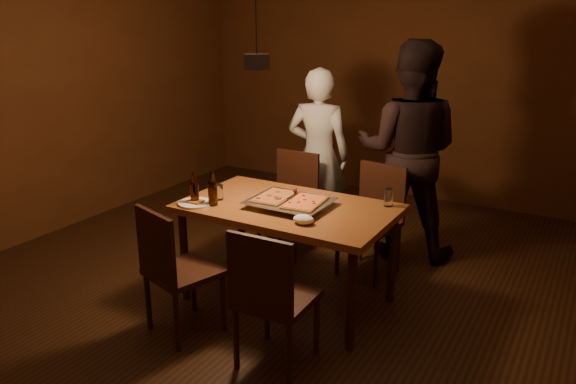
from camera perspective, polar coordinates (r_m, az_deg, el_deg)
The scene contains 19 objects.
room_shell at distance 3.89m, azimuth -3.12°, elevation 7.95°, with size 6.00×6.00×6.00m.
dining_table at distance 4.03m, azimuth -0.00°, elevation -2.36°, with size 1.50×0.90×0.75m.
chair_far_left at distance 4.97m, azimuth 0.38°, elevation -0.11°, with size 0.42×0.42×0.49m.
chair_far_right at distance 4.62m, azimuth 8.84°, elevation -1.73°, with size 0.48×0.48×0.49m.
chair_near_left at distance 3.72m, azimuth -11.74°, elevation -6.85°, with size 0.53×0.53×0.49m.
chair_near_right at distance 3.30m, azimuth -1.89°, elevation -9.76°, with size 0.43×0.43×0.49m.
pizza_tray at distance 3.97m, azimuth 0.19°, elevation -1.16°, with size 0.55×0.45×0.05m, color silver.
pizza_meat at distance 4.01m, azimuth -1.37°, elevation -0.44°, with size 0.22×0.35×0.02m, color maroon.
pizza_cheese at distance 3.89m, azimuth 1.75°, elevation -1.04°, with size 0.23×0.36×0.02m, color gold.
spatula at distance 3.98m, azimuth 0.58°, elevation -0.55°, with size 0.09×0.24×0.04m, color silver, non-canonical shape.
beer_bottle_a at distance 4.06m, azimuth -9.50°, elevation 0.40°, with size 0.06×0.06×0.23m.
beer_bottle_b at distance 4.00m, azimuth -7.68°, elevation 0.40°, with size 0.07×0.07×0.26m.
water_glass_left at distance 4.14m, azimuth -7.08°, elevation -0.01°, with size 0.07×0.07×0.11m, color silver.
water_glass_right at distance 4.03m, azimuth 10.18°, elevation -0.55°, with size 0.06×0.06×0.13m, color silver.
plate_slice at distance 4.08m, azimuth -9.39°, elevation -1.10°, with size 0.25×0.25×0.03m.
napkin at distance 3.65m, azimuth 1.58°, elevation -2.80°, with size 0.14×0.11×0.06m, color white.
diner_white at distance 5.20m, azimuth 3.09°, elevation 3.72°, with size 0.59×0.38×1.61m, color silver.
diner_dark at distance 4.91m, azimuth 12.11°, elevation 4.07°, with size 0.91×0.71×1.86m, color black.
pendant_lamp at distance 3.85m, azimuth -3.21°, elevation 13.25°, with size 0.18×0.18×1.10m.
Camera 1 is at (2.10, -3.21, 2.06)m, focal length 35.00 mm.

